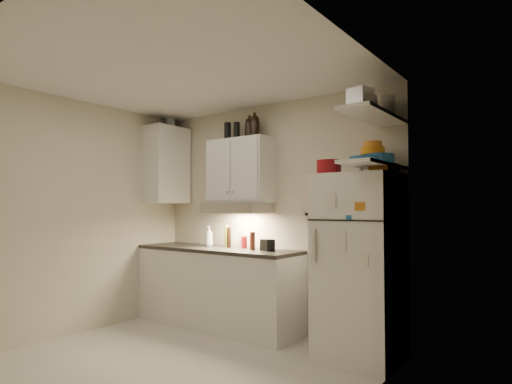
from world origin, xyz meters
The scene contains 36 objects.
floor centered at (0.00, 0.00, -0.01)m, with size 3.20×3.00×0.02m, color beige.
ceiling centered at (0.00, 0.00, 2.61)m, with size 3.20×3.00×0.02m, color white.
back_wall centered at (0.00, 1.51, 1.30)m, with size 3.20×0.02×2.60m, color beige.
left_wall centered at (-1.61, 0.00, 1.30)m, with size 0.02×3.00×2.60m, color beige.
right_wall centered at (1.61, 0.00, 1.30)m, with size 0.02×3.00×2.60m, color beige.
base_cabinet centered at (-0.55, 1.20, 0.44)m, with size 2.10×0.60×0.88m, color white.
countertop centered at (-0.55, 1.20, 0.90)m, with size 2.10×0.62×0.04m, color #2C2925.
upper_cabinet centered at (-0.30, 1.33, 1.83)m, with size 0.80×0.33×0.75m, color white.
side_cabinet centered at (-1.44, 1.20, 1.95)m, with size 0.33×0.55×1.00m, color white.
range_hood centered at (-0.30, 1.27, 1.39)m, with size 0.76×0.46×0.12m, color silver.
fridge centered at (1.25, 1.16, 0.85)m, with size 0.70×0.68×1.70m, color white.
shelf_hi centered at (1.45, 1.02, 2.20)m, with size 0.30×0.95×0.03m, color white.
shelf_lo centered at (1.45, 1.02, 1.76)m, with size 0.30×0.95×0.03m, color white.
knife_strip centered at (0.70, 1.49, 1.32)m, with size 0.42×0.02×0.03m, color black.
dutch_oven centered at (1.02, 1.00, 1.77)m, with size 0.23×0.23×0.13m, color maroon.
book_stack centered at (1.52, 1.06, 1.74)m, with size 0.18×0.23×0.08m, color #C46D18.
spice_jar centered at (1.28, 1.12, 1.75)m, with size 0.06×0.06×0.10m, color silver.
stock_pot centered at (1.40, 1.29, 2.32)m, with size 0.29×0.29×0.21m, color silver.
tin_a centered at (1.37, 1.01, 2.30)m, with size 0.17×0.16×0.17m, color #AAAAAD.
tin_b centered at (1.44, 0.76, 2.30)m, with size 0.17×0.17×0.17m, color #AAAAAD.
bowl_teal centered at (1.40, 1.28, 1.83)m, with size 0.28×0.28×0.11m, color #1C629E.
bowl_orange centered at (1.35, 1.25, 1.92)m, with size 0.22×0.22×0.07m, color orange.
bowl_yellow centered at (1.35, 1.25, 1.98)m, with size 0.17×0.17×0.06m, color orange.
plates centered at (1.37, 0.96, 1.81)m, with size 0.24×0.24×0.06m, color #1C629E.
growler_a centered at (-0.18, 1.35, 2.33)m, with size 0.11×0.11×0.25m, color black, non-canonical shape.
growler_b centered at (-0.09, 1.34, 2.33)m, with size 0.11×0.11×0.27m, color black, non-canonical shape.
thermos_a centered at (-0.39, 1.38, 2.31)m, with size 0.08×0.08×0.22m, color black.
thermos_b centered at (-0.55, 1.39, 2.32)m, with size 0.08×0.08×0.24m, color black.
side_jar centered at (-1.51, 1.33, 2.53)m, with size 0.13×0.13×0.17m, color silver.
soap_bottle centered at (-0.74, 1.27, 1.06)m, with size 0.11×0.11×0.27m, color white.
pepper_mill centered at (-0.05, 1.23, 1.02)m, with size 0.06×0.06×0.20m, color brown.
oil_bottle centered at (-0.52, 1.35, 1.05)m, with size 0.05×0.05×0.26m, color olive.
vinegar_bottle centered at (-0.42, 1.27, 1.04)m, with size 0.05×0.05×0.24m, color black.
clear_bottle centered at (-0.31, 1.34, 1.02)m, with size 0.07×0.07×0.20m, color silver.
red_jar centered at (-0.23, 1.32, 0.99)m, with size 0.07×0.07×0.14m, color maroon.
caddy centered at (0.14, 1.25, 0.98)m, with size 0.15×0.10×0.13m, color black.
Camera 1 is at (2.84, -2.59, 1.38)m, focal length 30.00 mm.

